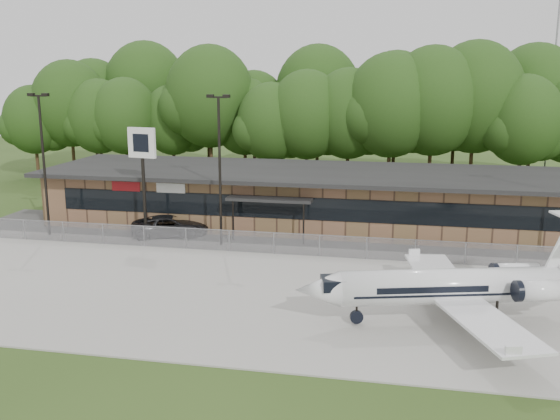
% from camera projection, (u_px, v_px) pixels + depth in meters
% --- Properties ---
extents(ground, '(160.00, 160.00, 0.00)m').
position_uv_depth(ground, '(223.00, 357.00, 26.09)').
color(ground, '#2C4217').
rests_on(ground, ground).
extents(apron, '(64.00, 18.00, 0.08)m').
position_uv_depth(apron, '(265.00, 292.00, 33.74)').
color(apron, '#9E9B93').
rests_on(apron, ground).
extents(parking_lot, '(50.00, 9.00, 0.06)m').
position_uv_depth(parking_lot, '(300.00, 238.00, 44.75)').
color(parking_lot, '#383835').
rests_on(parking_lot, ground).
extents(terminal, '(41.00, 11.65, 4.30)m').
position_uv_depth(terminal, '(310.00, 196.00, 48.53)').
color(terminal, brown).
rests_on(terminal, ground).
extents(fence, '(46.00, 0.04, 1.52)m').
position_uv_depth(fence, '(289.00, 244.00, 40.28)').
color(fence, gray).
rests_on(fence, ground).
extents(treeline, '(72.00, 12.00, 15.00)m').
position_uv_depth(treeline, '(337.00, 113.00, 64.66)').
color(treeline, '#1D3D13').
rests_on(treeline, ground).
extents(radio_mast, '(0.20, 0.20, 25.00)m').
position_uv_depth(radio_mast, '(554.00, 64.00, 65.06)').
color(radio_mast, gray).
rests_on(radio_mast, ground).
extents(light_pole_left, '(1.55, 0.30, 10.23)m').
position_uv_depth(light_pole_left, '(43.00, 154.00, 44.07)').
color(light_pole_left, black).
rests_on(light_pole_left, ground).
extents(light_pole_mid, '(1.55, 0.30, 10.23)m').
position_uv_depth(light_pole_mid, '(220.00, 159.00, 41.55)').
color(light_pole_mid, black).
rests_on(light_pole_mid, ground).
extents(business_jet, '(14.73, 13.23, 5.00)m').
position_uv_depth(business_jet, '(460.00, 287.00, 29.26)').
color(business_jet, white).
rests_on(business_jet, ground).
extents(suv, '(6.02, 4.22, 1.53)m').
position_uv_depth(suv, '(170.00, 226.00, 45.06)').
color(suv, '#29292B').
rests_on(suv, ground).
extents(pole_sign, '(2.09, 0.58, 7.96)m').
position_uv_depth(pole_sign, '(142.00, 155.00, 42.90)').
color(pole_sign, black).
rests_on(pole_sign, ground).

